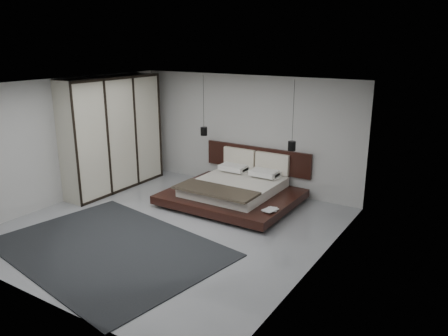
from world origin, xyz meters
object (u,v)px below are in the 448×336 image
Objects in this scene: pendant_left at (204,131)px; rug at (110,248)px; wardrobe at (113,134)px; bed at (235,190)px; pendant_right at (292,146)px; lattice_screen at (141,128)px.

rug is at bearing -82.46° from pendant_left.
bed is at bearing 13.39° from wardrobe.
pendant_left is at bearing 180.00° from pendant_right.
rug is at bearing -46.50° from wardrobe.
pendant_right reaches higher than bed.
pendant_right is (1.16, 0.45, 1.09)m from bed.
wardrobe is (-4.23, -1.18, -0.00)m from pendant_right.
bed is 1.71m from pendant_left.
bed is 3.33m from wardrobe.
pendant_right reaches higher than rug.
pendant_left is at bearing -2.49° from lattice_screen.
lattice_screen is 3.51m from bed.
pendant_right is 4.35m from rug.
pendant_right is at bearing 21.20° from bed.
bed is 1.95× the size of pendant_left.
lattice_screen is at bearing 101.17° from wardrobe.
pendant_left is (2.15, -0.09, 0.16)m from lattice_screen.
wardrobe is at bearing -148.17° from pendant_left.
pendant_right is at bearing 0.00° from pendant_left.
bed is at bearing -158.80° from pendant_right.
rug is (-1.84, -3.70, -1.38)m from pendant_right.
pendant_right is (4.48, -0.09, 0.09)m from lattice_screen.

